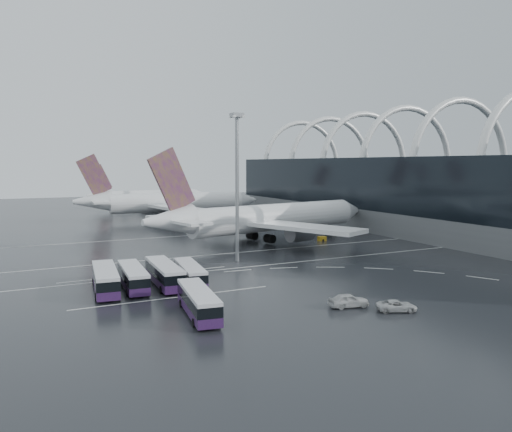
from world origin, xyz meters
name	(u,v)px	position (x,y,z in m)	size (l,w,h in m)	color
ground	(274,262)	(0.00, 0.00, 0.00)	(420.00, 420.00, 0.00)	black
terminal	(437,191)	(61.56, 19.84, 10.87)	(42.00, 160.00, 34.90)	#595B5E
lane_marking_near	(279,264)	(0.00, -2.00, 0.01)	(120.00, 0.25, 0.01)	white
lane_marking_mid	(247,252)	(0.00, 12.00, 0.01)	(120.00, 0.25, 0.01)	white
lane_marking_far	(201,235)	(0.00, 40.00, 0.01)	(120.00, 0.25, 0.01)	white
bus_bay_line_south	(175,297)	(-24.00, -16.00, 0.01)	(28.00, 0.25, 0.01)	white
bus_bay_line_north	(147,274)	(-24.00, 0.00, 0.01)	(28.00, 0.25, 0.01)	white
airliner_main	(265,219)	(9.60, 22.44, 5.43)	(63.79, 55.11, 21.70)	white
airliner_gate_b	(168,203)	(2.82, 79.42, 5.37)	(61.67, 55.56, 21.45)	white
airliner_gate_c	(148,197)	(7.52, 125.55, 4.55)	(51.04, 47.09, 18.20)	white
bus_row_near_a	(105,279)	(-32.01, -8.54, 1.86)	(4.50, 13.97, 3.38)	#2C143F
bus_row_near_b	(133,277)	(-28.03, -8.37, 1.75)	(3.85, 13.14, 3.19)	#2C143F
bus_row_near_c	(164,273)	(-23.39, -8.78, 1.87)	(3.81, 13.93, 3.39)	#2C143F
bus_row_near_d	(190,273)	(-19.70, -9.74, 1.69)	(4.34, 12.76, 3.08)	#2C143F
bus_row_far_b	(198,301)	(-23.83, -25.17, 1.75)	(4.63, 13.22, 3.19)	#2C143F
van_curve_a	(397,306)	(-1.02, -34.46, 0.69)	(2.28, 4.95, 1.38)	beige
van_curve_b	(349,300)	(-5.35, -30.33, 0.88)	(2.09, 5.18, 1.77)	beige
floodlight_mast	(237,169)	(-5.81, 3.70, 17.34)	(2.11, 2.11, 27.57)	gray
gse_cart_belly_a	(322,239)	(22.39, 17.44, 0.54)	(2.00, 1.18, 1.09)	#BC8E19
gse_cart_belly_b	(294,232)	(21.85, 29.64, 0.68)	(2.48, 1.46, 1.35)	slate
gse_cart_belly_d	(334,232)	(31.95, 26.01, 0.56)	(2.04, 1.20, 1.11)	slate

